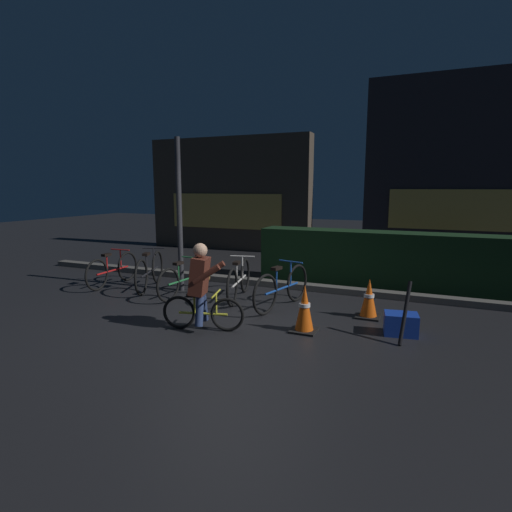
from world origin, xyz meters
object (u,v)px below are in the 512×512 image
(traffic_cone_near, at_px, (304,309))
(closed_umbrella, at_px, (405,313))
(parked_bike_leftmost, at_px, (113,270))
(cyclist, at_px, (201,286))
(traffic_cone_far, at_px, (369,299))
(parked_bike_left_mid, at_px, (150,271))
(street_post, at_px, (179,216))
(parked_bike_center_left, at_px, (184,279))
(blue_crate, at_px, (401,324))
(parked_bike_center_right, at_px, (239,280))
(parked_bike_right_mid, at_px, (282,287))

(traffic_cone_near, distance_m, closed_umbrella, 1.32)
(parked_bike_leftmost, xyz_separation_m, cyclist, (3.04, -1.58, 0.30))
(traffic_cone_near, xyz_separation_m, traffic_cone_far, (0.74, 1.00, -0.03))
(parked_bike_leftmost, height_order, parked_bike_left_mid, parked_bike_left_mid)
(street_post, relative_size, parked_bike_left_mid, 1.80)
(parked_bike_leftmost, distance_m, traffic_cone_near, 4.54)
(street_post, xyz_separation_m, parked_bike_left_mid, (-0.65, -0.13, -1.11))
(cyclist, bearing_deg, parked_bike_left_mid, 128.34)
(parked_bike_leftmost, relative_size, traffic_cone_far, 2.55)
(parked_bike_left_mid, relative_size, traffic_cone_far, 2.65)
(traffic_cone_far, distance_m, closed_umbrella, 1.03)
(parked_bike_center_left, bearing_deg, cyclist, -135.01)
(parked_bike_left_mid, relative_size, blue_crate, 3.70)
(parked_bike_leftmost, distance_m, traffic_cone_far, 5.15)
(parked_bike_leftmost, xyz_separation_m, parked_bike_center_right, (2.83, 0.10, 0.01))
(traffic_cone_near, height_order, traffic_cone_far, traffic_cone_near)
(parked_bike_leftmost, bearing_deg, traffic_cone_far, -93.56)
(parked_bike_right_mid, bearing_deg, street_post, 94.56)
(blue_crate, relative_size, cyclist, 0.35)
(street_post, bearing_deg, closed_umbrella, -15.31)
(blue_crate, xyz_separation_m, cyclist, (-2.63, -0.89, 0.48))
(traffic_cone_far, height_order, cyclist, cyclist)
(parked_bike_center_left, height_order, traffic_cone_near, parked_bike_center_left)
(traffic_cone_near, height_order, blue_crate, traffic_cone_near)
(parked_bike_center_left, xyz_separation_m, blue_crate, (3.86, -0.56, -0.17))
(parked_bike_right_mid, distance_m, blue_crate, 2.03)
(street_post, distance_m, traffic_cone_far, 3.82)
(parked_bike_leftmost, bearing_deg, cyclist, -119.98)
(parked_bike_left_mid, distance_m, parked_bike_right_mid, 2.87)
(parked_bike_center_right, height_order, parked_bike_right_mid, parked_bike_right_mid)
(parked_bike_center_right, bearing_deg, traffic_cone_near, -138.63)
(parked_bike_left_mid, height_order, parked_bike_right_mid, parked_bike_left_mid)
(parked_bike_left_mid, xyz_separation_m, cyclist, (2.17, -1.66, 0.27))
(parked_bike_leftmost, relative_size, parked_bike_center_left, 1.03)
(street_post, xyz_separation_m, closed_umbrella, (4.20, -1.15, -1.07))
(traffic_cone_far, distance_m, cyclist, 2.60)
(parked_bike_leftmost, height_order, traffic_cone_near, parked_bike_leftmost)
(parked_bike_right_mid, xyz_separation_m, cyclist, (-0.69, -1.46, 0.28))
(blue_crate, distance_m, cyclist, 2.81)
(traffic_cone_far, bearing_deg, blue_crate, -49.08)
(street_post, xyz_separation_m, traffic_cone_far, (3.63, -0.30, -1.17))
(closed_umbrella, bearing_deg, parked_bike_center_right, 80.24)
(parked_bike_center_left, distance_m, traffic_cone_far, 3.34)
(parked_bike_left_mid, xyz_separation_m, traffic_cone_near, (3.54, -1.17, -0.03))
(parked_bike_left_mid, bearing_deg, street_post, -98.83)
(street_post, height_order, parked_bike_leftmost, street_post)
(parked_bike_right_mid, distance_m, closed_umbrella, 2.16)
(traffic_cone_far, height_order, closed_umbrella, closed_umbrella)
(parked_bike_right_mid, height_order, closed_umbrella, closed_umbrella)
(parked_bike_leftmost, distance_m, parked_bike_left_mid, 0.87)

